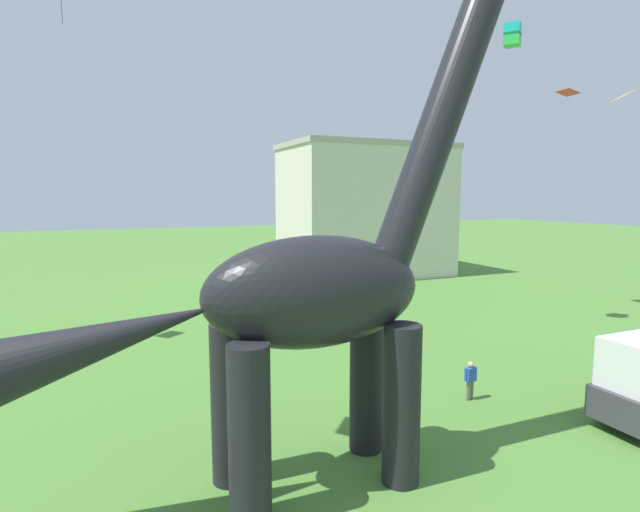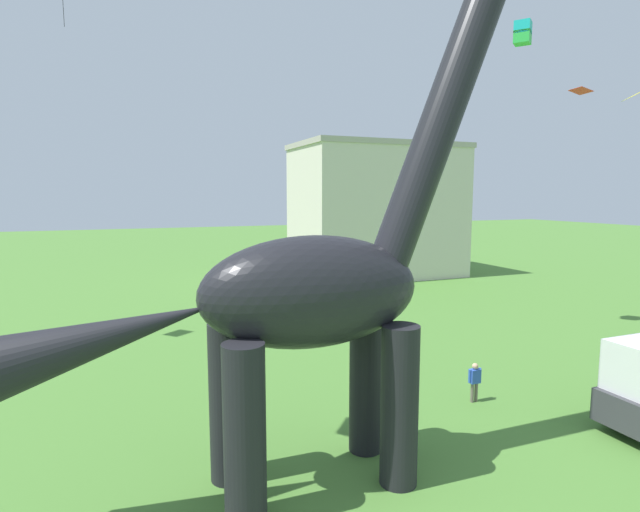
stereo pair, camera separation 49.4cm
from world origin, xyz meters
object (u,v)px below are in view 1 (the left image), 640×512
Objects in this scene: dinosaur_sculpture at (313,292)px; kite_far_left at (568,93)px; kite_apex at (512,35)px; person_vendor_side at (470,377)px; kite_high_left at (622,96)px.

kite_far_left is (23.28, 12.05, 9.25)m from dinosaur_sculpture.
dinosaur_sculpture is 12.68× the size of kite_apex.
kite_apex reaches higher than dinosaur_sculpture.
person_vendor_side is at bearing -139.24° from kite_apex.
dinosaur_sculpture is 9.67× the size of person_vendor_side.
person_vendor_side is 1.31× the size of kite_apex.
dinosaur_sculpture is 22.10m from kite_apex.
dinosaur_sculpture is 27.80m from kite_far_left.
dinosaur_sculpture is 8.63× the size of kite_high_left.
kite_far_left is at bearing 87.86° from kite_high_left.
person_vendor_side is 22.70m from kite_far_left.
kite_high_left is 3.98m from kite_far_left.
kite_high_left is 1.22× the size of kite_far_left.
dinosaur_sculpture is at bearing 1.51° from person_vendor_side.
kite_apex is at bearing 24.25° from dinosaur_sculpture.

